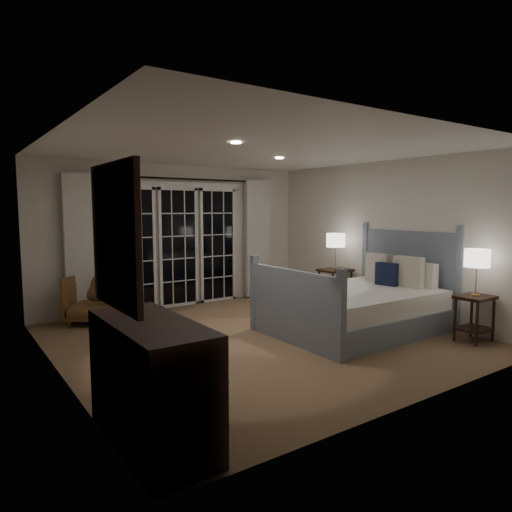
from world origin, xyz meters
TOP-DOWN VIEW (x-y plane):
  - floor at (0.00, 0.00)m, footprint 5.00×5.00m
  - ceiling at (0.00, 0.00)m, footprint 5.00×5.00m
  - wall_left at (-2.50, 0.00)m, footprint 0.02×5.00m
  - wall_right at (2.50, 0.00)m, footprint 0.02×5.00m
  - wall_back at (0.00, 2.50)m, footprint 5.00×0.02m
  - wall_front at (0.00, -2.50)m, footprint 5.00×0.02m
  - french_doors at (0.00, 2.46)m, footprint 2.50×0.04m
  - curtain_rod at (0.00, 2.40)m, footprint 3.50×0.03m
  - curtain_left at (-1.65, 2.38)m, footprint 0.55×0.10m
  - curtain_right at (1.65, 2.38)m, footprint 0.55×0.10m
  - downlight_a at (0.80, 0.60)m, footprint 0.12×0.12m
  - downlight_b at (-0.60, -0.40)m, footprint 0.12×0.12m
  - bed at (1.41, -0.48)m, footprint 2.37×1.71m
  - nightstand_left at (2.22, -1.75)m, footprint 0.47×0.37m
  - nightstand_right at (2.19, 0.78)m, footprint 0.53×0.42m
  - lamp_left at (2.22, -1.75)m, footprint 0.32×0.32m
  - lamp_right at (2.19, 0.78)m, footprint 0.32×0.32m
  - armchair at (-1.54, 2.10)m, footprint 1.13×1.13m
  - dresser at (-2.23, -1.80)m, footprint 0.55×1.30m
  - mirror at (-2.47, -1.80)m, footprint 0.05×0.85m

SIDE VIEW (x-z plane):
  - floor at x=0.00m, z-range 0.00..0.00m
  - bed at x=1.41m, z-range -0.35..1.04m
  - armchair at x=-1.54m, z-range 0.00..0.74m
  - nightstand_left at x=2.22m, z-range 0.09..0.70m
  - nightstand_right at x=2.19m, z-range 0.11..0.79m
  - dresser at x=-2.23m, z-range 0.00..0.92m
  - french_doors at x=0.00m, z-range -0.01..2.19m
  - lamp_left at x=2.22m, z-range 0.79..1.40m
  - curtain_left at x=-1.65m, z-range 0.02..2.27m
  - curtain_right at x=1.65m, z-range 0.02..2.27m
  - lamp_right at x=2.19m, z-range 0.87..1.49m
  - wall_left at x=-2.50m, z-range 0.00..2.50m
  - wall_right at x=2.50m, z-range 0.00..2.50m
  - wall_back at x=0.00m, z-range 0.00..2.50m
  - wall_front at x=0.00m, z-range 0.00..2.50m
  - mirror at x=-2.47m, z-range 1.05..2.05m
  - curtain_rod at x=0.00m, z-range 2.23..2.27m
  - downlight_a at x=0.80m, z-range 2.48..2.50m
  - downlight_b at x=-0.60m, z-range 2.48..2.50m
  - ceiling at x=0.00m, z-range 2.50..2.50m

